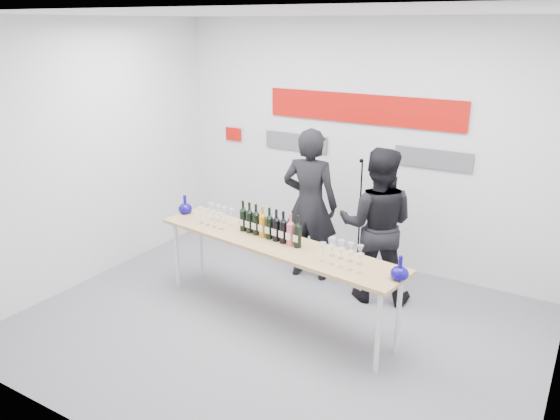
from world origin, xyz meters
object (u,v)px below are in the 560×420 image
Objects in this scene: tasting_table at (275,248)px; presenter_left at (310,205)px; mic_stand at (358,245)px; presenter_right at (377,225)px.

presenter_left is at bearing 106.72° from tasting_table.
mic_stand is (0.56, 0.18, -0.45)m from presenter_left.
presenter_left is 1.06× the size of presenter_right.
mic_stand is at bearing -58.57° from presenter_right.
presenter_left reaches higher than presenter_right.
presenter_right is at bearing -54.29° from mic_stand.
tasting_table is at bearing -119.81° from mic_stand.
presenter_right reaches higher than mic_stand.
tasting_table is 1.57× the size of presenter_left.
presenter_right is at bearing 162.50° from presenter_left.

